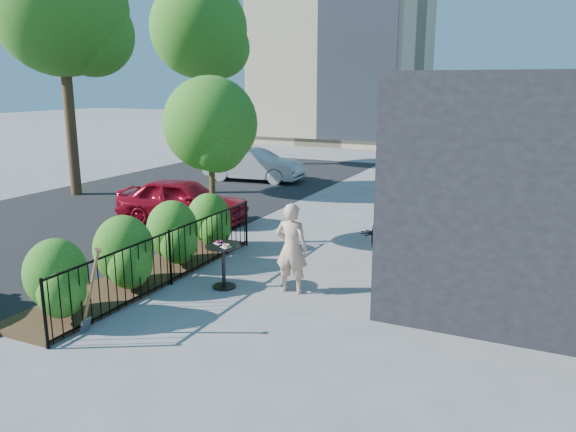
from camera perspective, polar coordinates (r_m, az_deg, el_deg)
The scene contains 13 objects.
ground at distance 10.44m, azimuth -5.05°, elevation -8.15°, with size 120.00×120.00×0.00m, color gray.
fence at distance 11.05m, azimuth -11.88°, elevation -4.09°, with size 0.05×6.05×1.10m.
planting_bed at distance 11.63m, azimuth -14.54°, elevation -6.05°, with size 1.30×6.00×0.08m, color #382616.
shrubs at distance 11.44m, azimuth -14.03°, elevation -2.87°, with size 1.10×5.60×1.24m.
patio_tree at distance 13.28m, azimuth -7.74°, elevation 8.68°, with size 2.20×2.20×3.94m.
street at distance 16.92m, azimuth -20.71°, elevation -0.55°, with size 9.00×30.00×0.01m, color black.
street_tree_near at distance 20.75m, azimuth -22.02°, elevation 18.25°, with size 4.40×4.40×8.28m.
street_tree_far at distance 26.91m, azimuth -8.98°, elevation 17.69°, with size 4.40×4.40×8.28m.
cafe_table at distance 10.73m, azimuth -6.59°, elevation -4.30°, with size 0.67×0.67×0.90m.
woman at distance 10.36m, azimuth 0.36°, elevation -3.28°, with size 0.62×0.41×1.70m, color #D5A88A.
shovel at distance 9.20m, azimuth -19.49°, elevation -7.65°, with size 0.50×0.19×1.46m.
car_red at distance 15.94m, azimuth -10.64°, elevation 1.57°, with size 1.48×3.67×1.25m, color #A40D21.
car_silver at distance 22.44m, azimuth -3.47°, elevation 5.22°, with size 1.38×3.94×1.30m, color #B4B4B9.
Camera 1 is at (4.92, -8.38, 3.82)m, focal length 35.00 mm.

